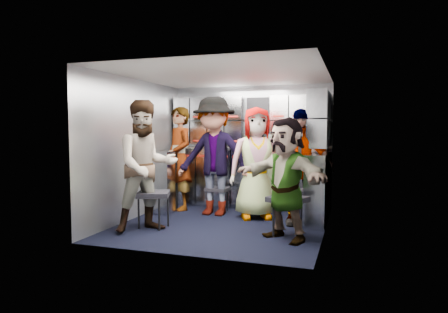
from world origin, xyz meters
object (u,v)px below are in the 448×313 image
(attendant_arc_e, at_px, (286,179))
(jump_seat_near_left, at_px, (153,196))
(jump_seat_center, at_px, (259,190))
(jump_seat_mid_right, at_px, (300,194))
(jump_seat_near_right, at_px, (288,201))
(attendant_arc_d, at_px, (299,167))
(jump_seat_mid_left, at_px, (218,190))
(attendant_standing, at_px, (179,158))
(attendant_arc_c, at_px, (256,163))
(attendant_arc_b, at_px, (214,156))
(attendant_arc_a, at_px, (146,166))

(attendant_arc_e, bearing_deg, jump_seat_near_left, -148.02)
(jump_seat_center, relative_size, jump_seat_mid_right, 0.96)
(jump_seat_center, xyz_separation_m, attendant_arc_e, (0.62, -1.23, 0.35))
(jump_seat_center, relative_size, jump_seat_near_right, 0.82)
(jump_seat_near_left, xyz_separation_m, attendant_arc_d, (1.86, 0.80, 0.38))
(jump_seat_mid_left, distance_m, attendant_standing, 0.86)
(attendant_arc_e, bearing_deg, jump_seat_mid_right, 119.87)
(attendant_arc_d, bearing_deg, attendant_arc_c, 156.91)
(jump_seat_near_left, distance_m, jump_seat_mid_right, 2.10)
(attendant_arc_c, bearing_deg, attendant_arc_e, -81.49)
(attendant_arc_d, relative_size, attendant_arc_e, 1.09)
(jump_seat_mid_left, xyz_separation_m, attendant_arc_d, (1.35, -0.42, 0.46))
(jump_seat_center, height_order, attendant_arc_b, attendant_arc_b)
(jump_seat_mid_left, height_order, attendant_arc_e, attendant_arc_e)
(jump_seat_near_left, bearing_deg, attendant_arc_c, 40.64)
(jump_seat_mid_right, height_order, attendant_arc_d, attendant_arc_d)
(attendant_arc_d, bearing_deg, attendant_standing, 163.15)
(jump_seat_mid_left, relative_size, attendant_arc_b, 0.22)
(jump_seat_center, height_order, attendant_arc_c, attendant_arc_c)
(attendant_arc_c, bearing_deg, jump_seat_near_right, -76.56)
(jump_seat_center, relative_size, attendant_arc_c, 0.27)
(jump_seat_mid_left, height_order, attendant_standing, attendant_standing)
(attendant_arc_e, bearing_deg, jump_seat_center, 149.46)
(jump_seat_mid_left, relative_size, attendant_arc_d, 0.25)
(attendant_arc_c, height_order, attendant_arc_d, attendant_arc_c)
(attendant_standing, relative_size, attendant_arc_e, 1.15)
(attendant_arc_c, bearing_deg, jump_seat_mid_left, 142.18)
(attendant_arc_a, bearing_deg, attendant_arc_b, 21.65)
(jump_seat_mid_right, xyz_separation_m, jump_seat_near_right, (-0.05, -0.82, 0.03))
(jump_seat_mid_left, relative_size, jump_seat_near_right, 0.74)
(attendant_arc_e, bearing_deg, attendant_arc_d, 119.24)
(jump_seat_near_left, relative_size, attendant_arc_c, 0.32)
(jump_seat_near_left, bearing_deg, jump_seat_mid_left, 67.30)
(jump_seat_mid_right, distance_m, attendant_arc_c, 0.79)
(attendant_arc_a, relative_size, attendant_arc_d, 1.06)
(attendant_arc_d, height_order, attendant_arc_e, attendant_arc_d)
(jump_seat_mid_left, bearing_deg, attendant_arc_c, -15.77)
(jump_seat_near_right, height_order, attendant_arc_a, attendant_arc_a)
(attendant_arc_b, relative_size, attendant_arc_c, 1.10)
(jump_seat_mid_left, height_order, attendant_arc_c, attendant_arc_c)
(attendant_arc_b, distance_m, attendant_arc_c, 0.69)
(jump_seat_near_left, distance_m, attendant_arc_d, 2.06)
(attendant_arc_a, xyz_separation_m, attendant_arc_e, (1.81, 0.16, -0.12))
(attendant_standing, height_order, attendant_arc_b, attendant_arc_b)
(jump_seat_near_left, xyz_separation_m, attendant_arc_b, (0.51, 1.04, 0.49))
(attendant_arc_a, height_order, attendant_arc_c, attendant_arc_a)
(jump_seat_near_left, xyz_separation_m, attendant_arc_a, (-0.00, -0.18, 0.43))
(jump_seat_mid_left, height_order, jump_seat_near_right, jump_seat_near_right)
(attendant_arc_e, bearing_deg, jump_seat_near_right, 122.72)
(jump_seat_near_right, xyz_separation_m, attendant_arc_d, (0.05, 0.64, 0.37))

